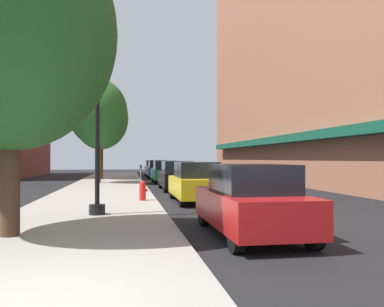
{
  "coord_description": "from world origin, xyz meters",
  "views": [
    {
      "loc": [
        1.16,
        -4.89,
        1.79
      ],
      "look_at": [
        5.6,
        21.85,
        2.15
      ],
      "focal_mm": 37.21,
      "sensor_mm": 36.0,
      "label": 1
    }
  ],
  "objects_px": {
    "tree_near": "(101,118)",
    "tree_mid": "(11,31)",
    "parking_meter_near": "(141,172)",
    "car_black": "(177,176)",
    "lamppost": "(97,112)",
    "car_yellow": "(196,183)",
    "car_blue": "(158,170)",
    "car_white": "(153,168)",
    "tree_far": "(98,113)",
    "car_green": "(165,172)",
    "fire_hydrant": "(143,190)",
    "car_red": "(250,201)"
  },
  "relations": [
    {
      "from": "parking_meter_near",
      "to": "car_white",
      "type": "xyz_separation_m",
      "value": [
        1.95,
        17.41,
        -0.14
      ]
    },
    {
      "from": "tree_near",
      "to": "car_yellow",
      "type": "height_order",
      "value": "tree_near"
    },
    {
      "from": "car_yellow",
      "to": "tree_far",
      "type": "bearing_deg",
      "value": 113.26
    },
    {
      "from": "car_white",
      "to": "tree_far",
      "type": "bearing_deg",
      "value": -109.48
    },
    {
      "from": "fire_hydrant",
      "to": "lamppost",
      "type": "bearing_deg",
      "value": -111.38
    },
    {
      "from": "lamppost",
      "to": "tree_mid",
      "type": "height_order",
      "value": "tree_mid"
    },
    {
      "from": "tree_near",
      "to": "tree_far",
      "type": "xyz_separation_m",
      "value": [
        0.14,
        -5.34,
        -0.15
      ]
    },
    {
      "from": "car_yellow",
      "to": "car_black",
      "type": "xyz_separation_m",
      "value": [
        0.0,
        6.25,
        0.0
      ]
    },
    {
      "from": "tree_near",
      "to": "car_yellow",
      "type": "relative_size",
      "value": 1.78
    },
    {
      "from": "lamppost",
      "to": "car_yellow",
      "type": "height_order",
      "value": "lamppost"
    },
    {
      "from": "fire_hydrant",
      "to": "tree_mid",
      "type": "xyz_separation_m",
      "value": [
        -3.14,
        -6.93,
        4.06
      ]
    },
    {
      "from": "tree_far",
      "to": "car_red",
      "type": "xyz_separation_m",
      "value": [
        4.78,
        -19.45,
        -4.19
      ]
    },
    {
      "from": "fire_hydrant",
      "to": "parking_meter_near",
      "type": "xyz_separation_m",
      "value": [
        0.23,
        8.49,
        0.43
      ]
    },
    {
      "from": "tree_mid",
      "to": "car_blue",
      "type": "distance_m",
      "value": 27.91
    },
    {
      "from": "car_red",
      "to": "car_yellow",
      "type": "bearing_deg",
      "value": 88.74
    },
    {
      "from": "car_red",
      "to": "car_blue",
      "type": "xyz_separation_m",
      "value": [
        0.0,
        27.43,
        0.0
      ]
    },
    {
      "from": "car_red",
      "to": "car_yellow",
      "type": "relative_size",
      "value": 1.0
    },
    {
      "from": "car_blue",
      "to": "car_white",
      "type": "xyz_separation_m",
      "value": [
        0.0,
        5.7,
        0.0
      ]
    },
    {
      "from": "tree_near",
      "to": "car_yellow",
      "type": "xyz_separation_m",
      "value": [
        4.91,
        -17.5,
        -4.34
      ]
    },
    {
      "from": "car_red",
      "to": "car_white",
      "type": "bearing_deg",
      "value": 88.74
    },
    {
      "from": "lamppost",
      "to": "car_yellow",
      "type": "distance_m",
      "value": 5.91
    },
    {
      "from": "tree_mid",
      "to": "car_red",
      "type": "xyz_separation_m",
      "value": [
        5.32,
        -0.29,
        -3.77
      ]
    },
    {
      "from": "lamppost",
      "to": "car_green",
      "type": "xyz_separation_m",
      "value": [
        3.69,
        17.38,
        -2.39
      ]
    },
    {
      "from": "tree_near",
      "to": "car_green",
      "type": "bearing_deg",
      "value": -39.56
    },
    {
      "from": "lamppost",
      "to": "car_black",
      "type": "height_order",
      "value": "lamppost"
    },
    {
      "from": "parking_meter_near",
      "to": "tree_far",
      "type": "bearing_deg",
      "value": 127.15
    },
    {
      "from": "lamppost",
      "to": "fire_hydrant",
      "type": "relative_size",
      "value": 7.47
    },
    {
      "from": "car_green",
      "to": "parking_meter_near",
      "type": "bearing_deg",
      "value": -109.17
    },
    {
      "from": "lamppost",
      "to": "tree_near",
      "type": "distance_m",
      "value": 21.56
    },
    {
      "from": "car_red",
      "to": "parking_meter_near",
      "type": "bearing_deg",
      "value": 95.81
    },
    {
      "from": "car_black",
      "to": "tree_far",
      "type": "bearing_deg",
      "value": 129.26
    },
    {
      "from": "car_blue",
      "to": "car_white",
      "type": "relative_size",
      "value": 1.0
    },
    {
      "from": "tree_mid",
      "to": "tree_far",
      "type": "distance_m",
      "value": 19.17
    },
    {
      "from": "fire_hydrant",
      "to": "parking_meter_near",
      "type": "distance_m",
      "value": 8.51
    },
    {
      "from": "lamppost",
      "to": "tree_mid",
      "type": "relative_size",
      "value": 0.83
    },
    {
      "from": "fire_hydrant",
      "to": "car_black",
      "type": "height_order",
      "value": "car_black"
    },
    {
      "from": "parking_meter_near",
      "to": "car_black",
      "type": "xyz_separation_m",
      "value": [
        1.95,
        -2.17,
        -0.14
      ]
    },
    {
      "from": "fire_hydrant",
      "to": "car_white",
      "type": "bearing_deg",
      "value": 85.19
    },
    {
      "from": "car_black",
      "to": "car_blue",
      "type": "xyz_separation_m",
      "value": [
        0.0,
        13.88,
        0.0
      ]
    },
    {
      "from": "parking_meter_near",
      "to": "car_red",
      "type": "xyz_separation_m",
      "value": [
        1.95,
        -15.72,
        -0.14
      ]
    },
    {
      "from": "car_black",
      "to": "tree_near",
      "type": "bearing_deg",
      "value": 113.86
    },
    {
      "from": "car_red",
      "to": "car_black",
      "type": "xyz_separation_m",
      "value": [
        0.0,
        13.55,
        0.0
      ]
    },
    {
      "from": "lamppost",
      "to": "car_red",
      "type": "height_order",
      "value": "lamppost"
    },
    {
      "from": "car_yellow",
      "to": "car_white",
      "type": "bearing_deg",
      "value": 91.79
    },
    {
      "from": "car_black",
      "to": "car_white",
      "type": "distance_m",
      "value": 19.58
    },
    {
      "from": "car_black",
      "to": "car_green",
      "type": "distance_m",
      "value": 7.18
    },
    {
      "from": "car_white",
      "to": "lamppost",
      "type": "bearing_deg",
      "value": -97.3
    },
    {
      "from": "tree_far",
      "to": "tree_mid",
      "type": "bearing_deg",
      "value": -91.62
    },
    {
      "from": "tree_far",
      "to": "fire_hydrant",
      "type": "bearing_deg",
      "value": -78.0
    },
    {
      "from": "tree_near",
      "to": "tree_mid",
      "type": "height_order",
      "value": "tree_near"
    }
  ]
}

